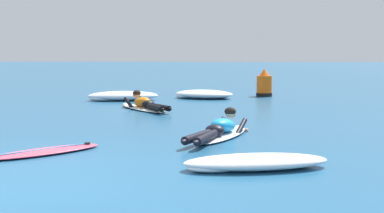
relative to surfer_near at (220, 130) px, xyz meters
name	(u,v)px	position (x,y,z in m)	size (l,w,h in m)	color
ground_plane	(132,100)	(-2.64, 6.86, -0.14)	(120.00, 120.00, 0.00)	#235B84
surfer_near	(220,130)	(0.00, 0.00, 0.00)	(1.35, 2.53, 0.53)	silver
surfer_far	(145,105)	(-1.90, 4.30, -0.01)	(1.76, 2.41, 0.55)	white
drifting_surfboard	(46,151)	(-2.66, -1.52, -0.10)	(1.66, 1.60, 0.16)	#E54C66
whitewater_front	(256,162)	(0.43, -2.43, -0.05)	(2.03, 0.99, 0.20)	white
whitewater_mid_right	(123,96)	(-2.90, 6.86, 0.00)	(2.32, 1.27, 0.30)	white
whitewater_back	(204,94)	(-0.36, 7.67, -0.01)	(2.19, 1.68, 0.28)	white
channel_marker_buoy	(264,86)	(1.70, 8.52, 0.23)	(0.55, 0.55, 0.95)	#EA5B0F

